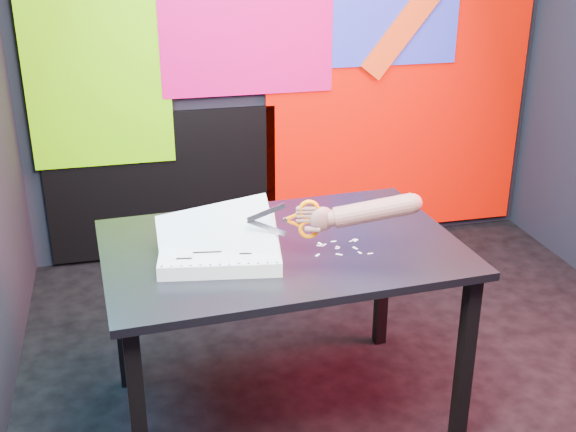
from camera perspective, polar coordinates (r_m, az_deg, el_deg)
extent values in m
cube|color=black|center=(3.22, 6.63, -12.92)|extent=(3.00, 3.00, 0.01)
cube|color=black|center=(4.09, 0.18, 15.39)|extent=(3.00, 0.01, 2.70)
cube|color=#D40B00|center=(4.36, 8.71, 8.88)|extent=(1.60, 0.02, 1.60)
cube|color=#CD065D|center=(3.99, -3.25, 15.17)|extent=(0.95, 0.02, 0.80)
cube|color=#69E800|center=(3.98, -14.80, 10.79)|extent=(0.75, 0.02, 1.00)
cube|color=black|center=(4.17, -9.81, 2.44)|extent=(1.30, 0.02, 0.85)
cube|color=black|center=(2.46, -11.70, -15.74)|extent=(0.05, 0.05, 0.72)
cube|color=black|center=(3.08, -13.12, -7.33)|extent=(0.05, 0.05, 0.72)
cube|color=black|center=(2.76, 13.79, -11.23)|extent=(0.05, 0.05, 0.72)
cube|color=black|center=(3.32, 7.48, -4.54)|extent=(0.05, 0.05, 0.72)
cube|color=#31323B|center=(2.66, -0.52, -2.56)|extent=(1.34, 0.93, 0.03)
cube|color=silver|center=(2.54, -5.37, -2.95)|extent=(0.46, 0.37, 0.05)
cube|color=white|center=(2.53, -5.39, -2.43)|extent=(0.46, 0.37, 0.00)
cube|color=white|center=(2.53, -5.39, -2.33)|extent=(0.44, 0.35, 0.13)
cube|color=white|center=(2.53, -5.69, -1.72)|extent=(0.40, 0.30, 0.22)
cylinder|color=black|center=(2.41, -9.94, -3.95)|extent=(0.01, 0.01, 0.00)
cylinder|color=black|center=(2.41, -9.19, -3.93)|extent=(0.01, 0.01, 0.00)
cylinder|color=black|center=(2.41, -8.44, -3.91)|extent=(0.01, 0.01, 0.00)
cylinder|color=black|center=(2.41, -7.68, -3.89)|extent=(0.01, 0.01, 0.00)
cylinder|color=black|center=(2.40, -6.93, -3.87)|extent=(0.01, 0.01, 0.00)
cylinder|color=black|center=(2.40, -6.17, -3.85)|extent=(0.01, 0.01, 0.00)
cylinder|color=black|center=(2.40, -5.42, -3.83)|extent=(0.01, 0.01, 0.00)
cylinder|color=black|center=(2.40, -4.66, -3.81)|extent=(0.01, 0.01, 0.00)
cylinder|color=black|center=(2.40, -3.90, -3.79)|extent=(0.01, 0.01, 0.00)
cylinder|color=black|center=(2.40, -3.14, -3.76)|extent=(0.01, 0.01, 0.00)
cylinder|color=black|center=(2.40, -2.39, -3.74)|extent=(0.01, 0.01, 0.00)
cylinder|color=black|center=(2.40, -1.63, -3.71)|extent=(0.01, 0.01, 0.00)
cylinder|color=black|center=(2.40, -0.88, -3.69)|extent=(0.01, 0.01, 0.00)
cylinder|color=black|center=(2.67, -9.45, -1.24)|extent=(0.01, 0.01, 0.00)
cylinder|color=black|center=(2.67, -8.77, -1.22)|extent=(0.01, 0.01, 0.00)
cylinder|color=black|center=(2.66, -8.09, -1.20)|extent=(0.01, 0.01, 0.00)
cylinder|color=black|center=(2.66, -7.41, -1.18)|extent=(0.01, 0.01, 0.00)
cylinder|color=black|center=(2.66, -6.73, -1.16)|extent=(0.01, 0.01, 0.00)
cylinder|color=black|center=(2.66, -6.05, -1.14)|extent=(0.01, 0.01, 0.00)
cylinder|color=black|center=(2.66, -5.37, -1.12)|extent=(0.01, 0.01, 0.00)
cylinder|color=black|center=(2.66, -4.68, -1.10)|extent=(0.01, 0.01, 0.00)
cylinder|color=black|center=(2.66, -4.00, -1.08)|extent=(0.01, 0.01, 0.00)
cylinder|color=black|center=(2.66, -3.32, -1.06)|extent=(0.01, 0.01, 0.00)
cylinder|color=black|center=(2.66, -2.64, -1.04)|extent=(0.01, 0.01, 0.00)
cylinder|color=black|center=(2.66, -1.95, -1.02)|extent=(0.01, 0.01, 0.00)
cylinder|color=black|center=(2.66, -1.27, -0.99)|extent=(0.01, 0.01, 0.00)
cube|color=black|center=(2.58, -7.57, -1.95)|extent=(0.08, 0.02, 0.00)
cube|color=black|center=(2.56, -4.89, -2.07)|extent=(0.06, 0.02, 0.00)
cube|color=black|center=(2.49, -6.41, -2.85)|extent=(0.10, 0.03, 0.00)
cube|color=black|center=(2.47, -3.37, -2.98)|extent=(0.04, 0.02, 0.00)
cube|color=black|center=(2.45, -8.22, -3.34)|extent=(0.06, 0.02, 0.00)
cube|color=black|center=(2.61, -4.17, -1.55)|extent=(0.07, 0.02, 0.00)
cube|color=silver|center=(2.47, -1.72, 0.27)|extent=(0.14, 0.03, 0.07)
cube|color=silver|center=(2.49, -1.71, -0.89)|extent=(0.14, 0.03, 0.07)
cylinder|color=silver|center=(2.48, -0.21, -0.30)|extent=(0.02, 0.02, 0.01)
cube|color=#F66E00|center=(2.49, 0.34, -0.52)|extent=(0.05, 0.02, 0.03)
cube|color=#F66E00|center=(2.48, 0.34, -0.06)|extent=(0.05, 0.02, 0.03)
torus|color=#F66E00|center=(2.47, 1.68, 0.49)|extent=(0.08, 0.03, 0.07)
torus|color=#F66E00|center=(2.50, 1.66, -1.02)|extent=(0.08, 0.03, 0.07)
ellipsoid|color=brown|center=(2.49, 2.71, -0.26)|extent=(0.09, 0.05, 0.09)
cylinder|color=brown|center=(2.49, 1.67, -0.35)|extent=(0.07, 0.03, 0.02)
cylinder|color=brown|center=(2.48, 1.67, 0.00)|extent=(0.06, 0.03, 0.02)
cylinder|color=brown|center=(2.48, 1.68, 0.31)|extent=(0.06, 0.03, 0.02)
cylinder|color=brown|center=(2.47, 1.68, 0.58)|extent=(0.05, 0.03, 0.02)
cylinder|color=brown|center=(2.49, 1.99, -1.06)|extent=(0.06, 0.04, 0.03)
cylinder|color=brown|center=(2.49, 3.71, -0.16)|extent=(0.06, 0.07, 0.06)
cylinder|color=brown|center=(2.50, 6.77, 0.42)|extent=(0.29, 0.13, 0.12)
sphere|color=brown|center=(2.51, 9.81, 0.99)|extent=(0.07, 0.07, 0.07)
cube|color=white|center=(2.60, 5.70, -2.90)|extent=(0.01, 0.02, 0.00)
cube|color=white|center=(2.68, 3.62, -2.02)|extent=(0.02, 0.01, 0.00)
cube|color=white|center=(2.64, 3.97, -2.44)|extent=(0.01, 0.02, 0.00)
cube|color=white|center=(2.69, 5.26, -1.94)|extent=(0.01, 0.02, 0.00)
cube|color=white|center=(2.57, 2.35, -3.10)|extent=(0.02, 0.02, 0.00)
cube|color=white|center=(2.64, 2.55, -2.36)|extent=(0.03, 0.02, 0.00)
cube|color=white|center=(2.66, 2.55, -2.19)|extent=(0.02, 0.02, 0.00)
cube|color=white|center=(2.58, 4.06, -3.04)|extent=(0.02, 0.02, 0.00)
cube|color=white|center=(2.60, 6.52, -2.96)|extent=(0.02, 0.01, 0.00)
cube|color=white|center=(2.70, 5.39, -1.87)|extent=(0.02, 0.02, 0.00)
cube|color=white|center=(2.63, 5.33, -2.54)|extent=(0.02, 0.02, 0.00)
cube|color=white|center=(2.65, 2.85, -2.31)|extent=(0.02, 0.02, 0.00)
cube|color=white|center=(2.69, 5.00, -1.99)|extent=(0.02, 0.01, 0.00)
cube|color=white|center=(2.63, 3.90, -2.56)|extent=(0.02, 0.01, 0.00)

